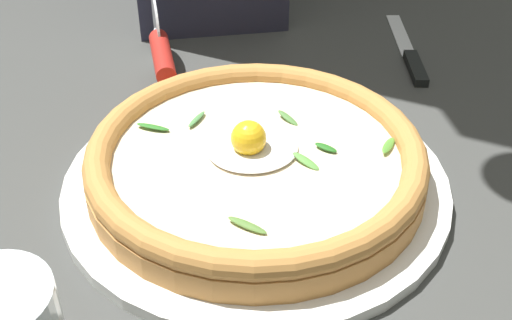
{
  "coord_description": "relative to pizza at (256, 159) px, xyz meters",
  "views": [
    {
      "loc": [
        0.13,
        0.47,
        0.38
      ],
      "look_at": [
        0.04,
        0.01,
        0.03
      ],
      "focal_mm": 45.7,
      "sensor_mm": 36.0,
      "label": 1
    }
  ],
  "objects": [
    {
      "name": "pizza_plate",
      "position": [
        -0.0,
        0.0,
        -0.03
      ],
      "size": [
        0.35,
        0.35,
        0.01
      ],
      "primitive_type": "cylinder",
      "color": "white",
      "rests_on": "ground"
    },
    {
      "name": "pizza_cutter",
      "position": [
        0.07,
        -0.22,
        0.01
      ],
      "size": [
        0.02,
        0.16,
        0.08
      ],
      "color": "silver",
      "rests_on": "ground"
    },
    {
      "name": "table_knife",
      "position": [
        -0.23,
        -0.21,
        -0.03
      ],
      "size": [
        0.05,
        0.2,
        0.01
      ],
      "color": "silver",
      "rests_on": "ground"
    },
    {
      "name": "ground_plane",
      "position": [
        -0.04,
        -0.01,
        -0.05
      ],
      "size": [
        2.4,
        2.4,
        0.03
      ],
      "primitive_type": "cube",
      "color": "#3C3D3B",
      "rests_on": "ground"
    },
    {
      "name": "pizza",
      "position": [
        0.0,
        0.0,
        0.0
      ],
      "size": [
        0.3,
        0.3,
        0.06
      ],
      "color": "#C98845",
      "rests_on": "pizza_plate"
    }
  ]
}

